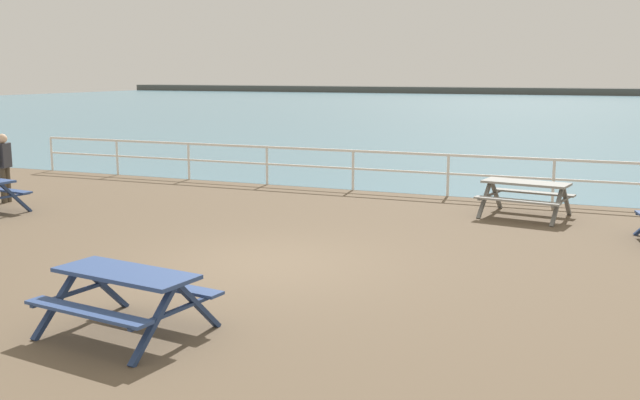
% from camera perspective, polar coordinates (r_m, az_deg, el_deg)
% --- Properties ---
extents(ground_plane, '(30.00, 24.00, 0.20)m').
position_cam_1_polar(ground_plane, '(12.24, -4.35, -5.39)').
color(ground_plane, brown).
extents(sea_band, '(142.00, 90.00, 0.01)m').
position_cam_1_polar(sea_band, '(63.56, 17.88, 6.64)').
color(sea_band, teal).
rests_on(sea_band, ground).
extents(distant_shoreline, '(142.00, 6.00, 1.80)m').
position_cam_1_polar(distant_shoreline, '(106.44, 19.92, 7.66)').
color(distant_shoreline, '#4C4C47').
rests_on(distant_shoreline, ground).
extents(seaward_railing, '(23.07, 0.07, 1.08)m').
position_cam_1_polar(seaward_railing, '(19.18, 6.17, 2.80)').
color(seaward_railing, white).
rests_on(seaward_railing, ground).
extents(picnic_table_near_right, '(1.98, 1.75, 0.80)m').
position_cam_1_polar(picnic_table_near_right, '(9.18, -14.77, -6.50)').
color(picnic_table_near_right, '#334C84').
rests_on(picnic_table_near_right, ground).
extents(picnic_table_far_left, '(2.02, 1.79, 0.80)m').
position_cam_1_polar(picnic_table_far_left, '(16.55, 15.62, 0.72)').
color(picnic_table_far_left, gray).
rests_on(picnic_table_far_left, ground).
extents(visitor, '(0.28, 0.52, 1.66)m').
position_cam_1_polar(visitor, '(19.23, -23.26, 2.62)').
color(visitor, '#4C4233').
rests_on(visitor, ground).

